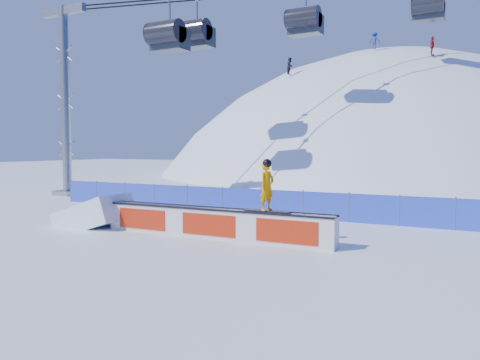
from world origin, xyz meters
The scene contains 7 objects.
ground centered at (0.00, 0.00, 0.00)m, with size 160.00×160.00×0.00m, color white.
snow_hill centered at (0.00, 42.00, -18.00)m, with size 64.00×64.00×64.00m.
safety_fence centered at (0.00, 4.50, 0.60)m, with size 22.05×0.05×1.30m.
rail_box centered at (1.72, -0.96, 0.51)m, with size 8.65×0.71×1.04m.
snow_ramp centered at (-3.68, -1.02, 0.00)m, with size 2.71×1.81×1.02m, color white, non-canonical shape.
snowboarder centered at (3.75, -0.93, 1.87)m, with size 1.62×0.66×1.69m.
distant_skiers centered at (2.37, 30.98, 11.63)m, with size 22.71×5.55×6.32m.
Camera 1 is at (9.90, -14.53, 3.09)m, focal length 35.00 mm.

